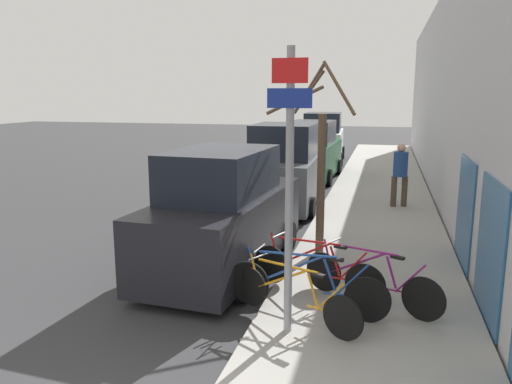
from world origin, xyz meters
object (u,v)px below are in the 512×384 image
object	(u,v)px
parked_car_2	(312,153)
pedestrian_near	(400,170)
parked_car_0	(224,215)
signpost	(289,184)
bicycle_0	(294,297)
street_tree	(319,166)
bicycle_2	(370,281)
bicycle_3	(315,270)
parked_car_3	(323,140)
bicycle_1	(305,287)
parked_car_1	(285,170)

from	to	relation	value
parked_car_2	pedestrian_near	world-z (taller)	parked_car_2
parked_car_0	signpost	bearing A→B (deg)	-52.21
signpost	bicycle_0	distance (m)	1.71
street_tree	bicycle_2	bearing A→B (deg)	-64.63
street_tree	bicycle_0	bearing A→B (deg)	-88.36
bicycle_3	parked_car_3	xyz separation A→B (m)	(-2.03, 17.15, 0.57)
parked_car_0	pedestrian_near	distance (m)	6.72
parked_car_0	street_tree	size ratio (longest dim) A/B	1.28
parked_car_0	parked_car_2	world-z (taller)	parked_car_0
bicycle_2	parked_car_0	bearing A→B (deg)	89.68
bicycle_1	parked_car_1	xyz separation A→B (m)	(-1.82, 7.52, 0.57)
parked_car_2	street_tree	world-z (taller)	street_tree
bicycle_0	bicycle_3	size ratio (longest dim) A/B	0.90
bicycle_3	street_tree	xyz separation A→B (m)	(-0.25, 2.12, 1.40)
parked_car_2	parked_car_3	bearing A→B (deg)	94.29
bicycle_2	parked_car_2	distance (m)	12.46
bicycle_2	street_tree	distance (m)	2.96
bicycle_0	bicycle_2	distance (m)	1.34
parked_car_0	parked_car_2	size ratio (longest dim) A/B	1.05
bicycle_3	signpost	bearing A→B (deg)	-168.83
bicycle_3	parked_car_2	world-z (taller)	parked_car_2
bicycle_2	parked_car_3	size ratio (longest dim) A/B	0.45
bicycle_0	parked_car_3	bearing A→B (deg)	33.18
bicycle_3	street_tree	size ratio (longest dim) A/B	0.58
pedestrian_near	street_tree	distance (m)	5.20
bicycle_2	bicycle_3	bearing A→B (deg)	101.37
parked_car_2	signpost	bearing A→B (deg)	-81.04
parked_car_3	bicycle_0	bearing A→B (deg)	-87.41
bicycle_3	pedestrian_near	xyz separation A→B (m)	(1.44, 6.99, 0.66)
parked_car_1	parked_car_3	xyz separation A→B (m)	(-0.17, 10.38, -0.00)
parked_car_2	parked_car_0	bearing A→B (deg)	-88.62
parked_car_0	parked_car_3	bearing A→B (deg)	94.19
parked_car_2	bicycle_0	bearing A→B (deg)	-80.77
bicycle_1	parked_car_3	size ratio (longest dim) A/B	0.52
bicycle_2	parked_car_3	xyz separation A→B (m)	(-2.90, 17.39, 0.58)
bicycle_0	pedestrian_near	xyz separation A→B (m)	(1.60, 8.09, 0.68)
parked_car_0	parked_car_2	distance (m)	10.73
bicycle_2	parked_car_2	world-z (taller)	parked_car_2
parked_car_2	bicycle_3	bearing A→B (deg)	-79.36
bicycle_1	pedestrian_near	size ratio (longest dim) A/B	1.36
parked_car_1	street_tree	world-z (taller)	street_tree
parked_car_3	parked_car_2	bearing A→B (deg)	-90.95
bicycle_1	parked_car_3	bearing A→B (deg)	13.10
bicycle_0	parked_car_2	size ratio (longest dim) A/B	0.43
parked_car_1	street_tree	distance (m)	4.99
bicycle_3	street_tree	distance (m)	2.55
parked_car_1	pedestrian_near	size ratio (longest dim) A/B	2.42
bicycle_3	pedestrian_near	world-z (taller)	pedestrian_near
signpost	bicycle_1	world-z (taller)	signpost
parked_car_3	street_tree	world-z (taller)	street_tree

